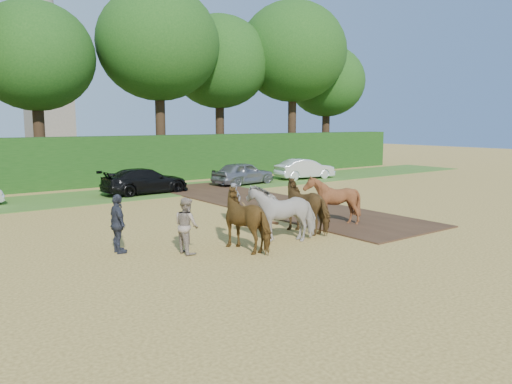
% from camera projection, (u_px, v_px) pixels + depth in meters
% --- Properties ---
extents(ground, '(120.00, 120.00, 0.00)m').
position_uv_depth(ground, '(358.00, 234.00, 17.39)').
color(ground, gold).
rests_on(ground, ground).
extents(earth_strip, '(4.50, 17.00, 0.05)m').
position_uv_depth(earth_strip, '(269.00, 203.00, 23.83)').
color(earth_strip, '#472D1C').
rests_on(earth_strip, ground).
extents(grass_verge, '(50.00, 5.00, 0.03)m').
position_uv_depth(grass_verge, '(172.00, 190.00, 28.51)').
color(grass_verge, '#38601E').
rests_on(grass_verge, ground).
extents(hedgerow, '(46.00, 1.60, 3.00)m').
position_uv_depth(hedgerow, '(139.00, 159.00, 31.87)').
color(hedgerow, '#14380F').
rests_on(hedgerow, ground).
extents(spectator_near, '(0.66, 0.84, 1.67)m').
position_uv_depth(spectator_near, '(187.00, 225.00, 14.68)').
color(spectator_near, '#9F937D').
rests_on(spectator_near, ground).
extents(spectator_far, '(0.48, 1.05, 1.77)m').
position_uv_depth(spectator_far, '(118.00, 224.00, 14.68)').
color(spectator_far, '#262933').
rests_on(spectator_far, ground).
extents(plough_team, '(6.21, 4.92, 1.87)m').
position_uv_depth(plough_team, '(294.00, 209.00, 17.02)').
color(plough_team, brown).
rests_on(plough_team, ground).
extents(parked_cars, '(30.93, 2.89, 1.48)m').
position_uv_depth(parked_cars, '(117.00, 182.00, 26.38)').
color(parked_cars, silver).
rests_on(parked_cars, ground).
extents(treeline, '(48.70, 10.60, 14.21)m').
position_uv_depth(treeline, '(91.00, 43.00, 32.37)').
color(treeline, '#382616').
rests_on(treeline, ground).
extents(church, '(5.20, 5.20, 27.00)m').
position_uv_depth(church, '(45.00, 41.00, 61.53)').
color(church, slate).
rests_on(church, ground).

